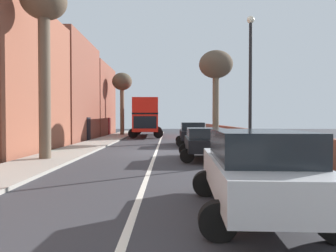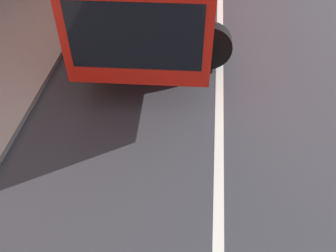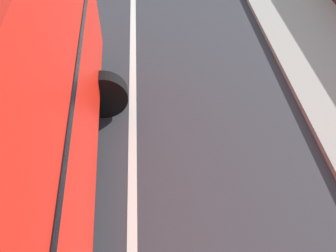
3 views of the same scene
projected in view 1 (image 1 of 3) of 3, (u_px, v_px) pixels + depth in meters
name	position (u px, v px, depth m)	size (l,w,h in m)	color
ground_plane	(155.00, 152.00, 17.68)	(84.00, 84.00, 0.00)	#333338
road_centre_line	(155.00, 152.00, 17.68)	(0.16, 54.00, 0.01)	silver
sidewalk_left	(71.00, 151.00, 17.65)	(2.60, 60.00, 0.12)	#9E998E
sidewalk_right	(238.00, 151.00, 17.70)	(2.60, 60.00, 0.12)	#9E998E
boundary_wall_right	(265.00, 142.00, 17.69)	(0.36, 54.00, 1.26)	brown
double_decker_bus	(146.00, 115.00, 34.19)	(3.84, 10.81, 4.06)	red
parked_car_silver_right_0	(255.00, 167.00, 6.10)	(2.63, 4.58, 1.73)	#B7BABF
parked_car_black_right_1	(204.00, 141.00, 14.59)	(2.54, 4.22, 1.53)	black
parked_car_black_right_3	(191.00, 132.00, 22.31)	(2.48, 4.17, 1.70)	black
street_tree_left_0	(42.00, 18.00, 13.89)	(2.09, 2.09, 8.16)	brown
street_tree_left_2	(121.00, 84.00, 35.74)	(2.35, 2.35, 7.32)	brown
street_tree_right_3	(215.00, 68.00, 26.58)	(2.97, 2.97, 7.87)	brown
lamppost_right	(249.00, 77.00, 13.16)	(0.32, 0.32, 6.31)	black
litter_bin_right	(307.00, 159.00, 9.87)	(0.55, 0.55, 1.05)	black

